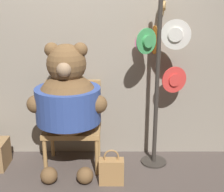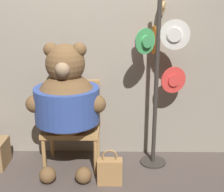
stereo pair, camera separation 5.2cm
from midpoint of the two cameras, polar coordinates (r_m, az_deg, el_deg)
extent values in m
plane|color=#4C423D|center=(3.24, -5.33, -15.11)|extent=(14.00, 14.00, 0.00)
cube|color=gray|center=(3.45, -4.72, 7.37)|extent=(8.00, 0.10, 2.28)
cylinder|color=#B2844C|center=(3.30, -11.88, -10.82)|extent=(0.04, 0.04, 0.40)
cylinder|color=#B2844C|center=(3.23, -2.55, -11.10)|extent=(0.04, 0.04, 0.40)
cylinder|color=#B2844C|center=(3.65, -10.55, -7.86)|extent=(0.04, 0.04, 0.40)
cylinder|color=#B2844C|center=(3.59, -2.19, -8.04)|extent=(0.04, 0.04, 0.40)
cube|color=#B2844C|center=(3.34, -6.95, -5.99)|extent=(0.59, 0.46, 0.05)
cube|color=#B2844C|center=(3.45, -6.65, -0.73)|extent=(0.59, 0.04, 0.46)
sphere|color=brown|center=(3.17, -7.73, -1.53)|extent=(0.64, 0.64, 0.64)
cylinder|color=#334C99|center=(3.17, -7.73, -1.53)|extent=(0.66, 0.66, 0.35)
sphere|color=brown|center=(3.06, -8.05, 5.89)|extent=(0.39, 0.39, 0.39)
sphere|color=brown|center=(3.06, -10.68, 8.33)|extent=(0.14, 0.14, 0.14)
sphere|color=brown|center=(3.02, -5.60, 8.42)|extent=(0.14, 0.14, 0.14)
sphere|color=#997A5B|center=(2.91, -8.51, 4.87)|extent=(0.14, 0.14, 0.14)
sphere|color=brown|center=(3.15, -13.47, -1.40)|extent=(0.18, 0.18, 0.18)
sphere|color=brown|center=(3.06, -2.29, -1.49)|extent=(0.18, 0.18, 0.18)
sphere|color=brown|center=(3.21, -11.23, -13.98)|extent=(0.17, 0.17, 0.17)
sphere|color=brown|center=(3.16, -4.75, -14.24)|extent=(0.17, 0.17, 0.17)
cylinder|color=#332D28|center=(3.56, 7.89, -11.83)|extent=(0.28, 0.28, 0.02)
cylinder|color=#332D28|center=(3.23, 8.53, 1.96)|extent=(0.04, 0.04, 1.78)
cylinder|color=silver|center=(3.10, 11.91, 10.92)|extent=(0.28, 0.12, 0.29)
cylinder|color=silver|center=(3.10, 11.91, 10.92)|extent=(0.15, 0.09, 0.14)
cylinder|color=#3D9351|center=(3.02, 6.60, 9.92)|extent=(0.21, 0.16, 0.25)
cylinder|color=#3D9351|center=(3.02, 6.60, 9.92)|extent=(0.14, 0.13, 0.12)
cylinder|color=orange|center=(3.33, 8.10, 10.09)|extent=(0.04, 0.29, 0.29)
cylinder|color=orange|center=(3.33, 8.10, 10.09)|extent=(0.08, 0.15, 0.14)
cylinder|color=tan|center=(3.30, 9.66, 15.94)|extent=(0.06, 0.18, 0.19)
cylinder|color=tan|center=(3.30, 9.66, 15.94)|extent=(0.07, 0.10, 0.09)
cylinder|color=red|center=(3.30, 11.62, 2.89)|extent=(0.27, 0.09, 0.28)
cylinder|color=red|center=(3.30, 11.62, 2.89)|extent=(0.14, 0.08, 0.13)
cylinder|color=#D16693|center=(3.23, 6.05, 9.55)|extent=(0.16, 0.12, 0.19)
cylinder|color=#D16693|center=(3.23, 6.05, 9.55)|extent=(0.12, 0.12, 0.09)
cube|color=#A87A47|center=(3.12, 0.10, -13.64)|extent=(0.24, 0.12, 0.26)
torus|color=#A87A47|center=(3.04, 0.10, -11.03)|extent=(0.15, 0.02, 0.15)
camera|label=1|loc=(0.03, -89.53, 0.15)|focal=50.00mm
camera|label=2|loc=(0.03, 90.47, -0.15)|focal=50.00mm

